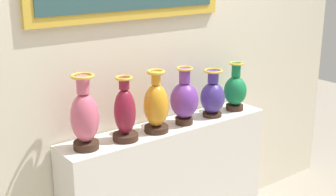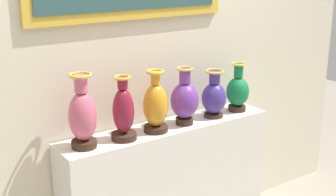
{
  "view_description": "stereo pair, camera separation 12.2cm",
  "coord_description": "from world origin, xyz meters",
  "px_view_note": "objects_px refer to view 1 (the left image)",
  "views": [
    {
      "loc": [
        -1.74,
        -2.31,
        1.97
      ],
      "look_at": [
        0.0,
        0.0,
        1.09
      ],
      "focal_mm": 49.76,
      "sensor_mm": 36.0,
      "label": 1
    },
    {
      "loc": [
        -1.64,
        -2.38,
        1.97
      ],
      "look_at": [
        0.0,
        0.0,
        1.09
      ],
      "focal_mm": 49.76,
      "sensor_mm": 36.0,
      "label": 2
    }
  ],
  "objects_px": {
    "vase_indigo": "(213,96)",
    "vase_violet": "(184,100)",
    "vase_amber": "(156,106)",
    "vase_rose": "(85,117)",
    "vase_emerald": "(235,90)",
    "vase_burgundy": "(125,114)"
  },
  "relations": [
    {
      "from": "vase_rose",
      "to": "vase_emerald",
      "type": "xyz_separation_m",
      "value": [
        1.21,
        -0.0,
        -0.05
      ]
    },
    {
      "from": "vase_amber",
      "to": "vase_indigo",
      "type": "bearing_deg",
      "value": 1.12
    },
    {
      "from": "vase_amber",
      "to": "vase_emerald",
      "type": "relative_size",
      "value": 1.14
    },
    {
      "from": "vase_emerald",
      "to": "vase_burgundy",
      "type": "bearing_deg",
      "value": -178.7
    },
    {
      "from": "vase_rose",
      "to": "vase_violet",
      "type": "bearing_deg",
      "value": -1.09
    },
    {
      "from": "vase_amber",
      "to": "vase_indigo",
      "type": "distance_m",
      "value": 0.49
    },
    {
      "from": "vase_amber",
      "to": "vase_violet",
      "type": "relative_size",
      "value": 1.04
    },
    {
      "from": "vase_burgundy",
      "to": "vase_violet",
      "type": "bearing_deg",
      "value": 1.14
    },
    {
      "from": "vase_rose",
      "to": "vase_violet",
      "type": "height_order",
      "value": "vase_rose"
    },
    {
      "from": "vase_rose",
      "to": "vase_violet",
      "type": "xyz_separation_m",
      "value": [
        0.72,
        -0.01,
        -0.02
      ]
    },
    {
      "from": "vase_indigo",
      "to": "vase_violet",
      "type": "bearing_deg",
      "value": -179.15
    },
    {
      "from": "vase_amber",
      "to": "vase_violet",
      "type": "xyz_separation_m",
      "value": [
        0.23,
        0.01,
        -0.0
      ]
    },
    {
      "from": "vase_amber",
      "to": "vase_emerald",
      "type": "distance_m",
      "value": 0.72
    },
    {
      "from": "vase_rose",
      "to": "vase_indigo",
      "type": "bearing_deg",
      "value": -0.58
    },
    {
      "from": "vase_amber",
      "to": "vase_violet",
      "type": "height_order",
      "value": "vase_amber"
    },
    {
      "from": "vase_indigo",
      "to": "vase_emerald",
      "type": "bearing_deg",
      "value": 2.11
    },
    {
      "from": "vase_burgundy",
      "to": "vase_violet",
      "type": "distance_m",
      "value": 0.47
    },
    {
      "from": "vase_burgundy",
      "to": "vase_violet",
      "type": "relative_size",
      "value": 1.03
    },
    {
      "from": "vase_emerald",
      "to": "vase_indigo",
      "type": "bearing_deg",
      "value": -177.89
    },
    {
      "from": "vase_burgundy",
      "to": "vase_indigo",
      "type": "distance_m",
      "value": 0.72
    },
    {
      "from": "vase_rose",
      "to": "vase_burgundy",
      "type": "distance_m",
      "value": 0.26
    },
    {
      "from": "vase_violet",
      "to": "vase_amber",
      "type": "bearing_deg",
      "value": -178.59
    }
  ]
}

